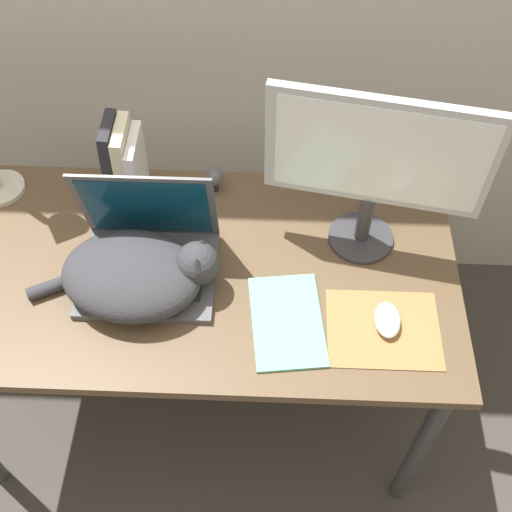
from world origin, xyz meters
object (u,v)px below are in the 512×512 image
at_px(cat, 137,274).
at_px(webcam, 214,177).
at_px(external_monitor, 376,164).
at_px(book_row, 124,164).
at_px(notepad, 287,321).
at_px(laptop, 148,254).
at_px(computer_mouse, 387,320).

height_order(cat, webcam, cat).
xyz_separation_m(cat, external_monitor, (0.53, 0.18, 0.20)).
distance_m(book_row, notepad, 0.58).
height_order(laptop, webcam, laptop).
xyz_separation_m(laptop, cat, (-0.01, -0.07, 0.01)).
relative_size(book_row, webcam, 3.30).
height_order(laptop, computer_mouse, laptop).
height_order(external_monitor, notepad, external_monitor).
relative_size(external_monitor, webcam, 6.65).
bearing_deg(notepad, computer_mouse, 0.77).
xyz_separation_m(cat, computer_mouse, (0.58, -0.07, -0.05)).
distance_m(cat, book_row, 0.32).
bearing_deg(notepad, cat, 167.79).
bearing_deg(cat, book_row, 103.52).
distance_m(cat, webcam, 0.37).
bearing_deg(cat, webcam, 65.72).
xyz_separation_m(cat, book_row, (-0.07, 0.31, 0.05)).
bearing_deg(cat, external_monitor, 18.34).
bearing_deg(notepad, webcam, 115.74).
xyz_separation_m(computer_mouse, notepad, (-0.23, -0.00, -0.02)).
xyz_separation_m(computer_mouse, book_row, (-0.65, 0.38, 0.09)).
height_order(laptop, external_monitor, external_monitor).
xyz_separation_m(laptop, external_monitor, (0.52, 0.11, 0.21)).
bearing_deg(laptop, computer_mouse, -14.16).
height_order(external_monitor, webcam, external_monitor).
bearing_deg(cat, computer_mouse, -7.15).
bearing_deg(book_row, notepad, -42.18).
bearing_deg(notepad, book_row, 137.82).
relative_size(laptop, cat, 0.71).
bearing_deg(laptop, notepad, -23.40).
distance_m(laptop, computer_mouse, 0.58).
relative_size(laptop, computer_mouse, 3.37).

